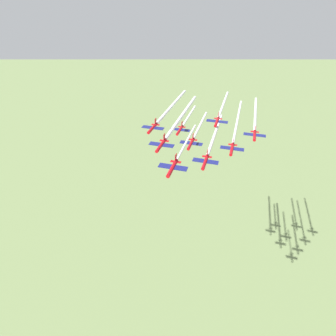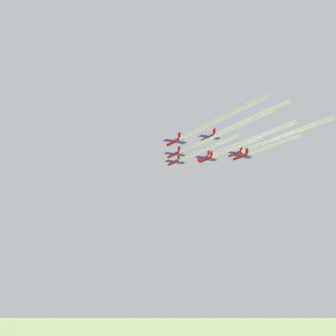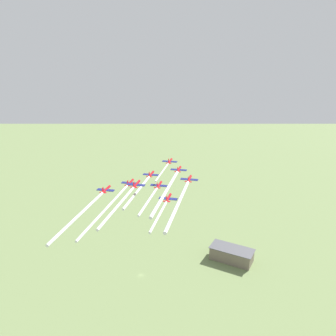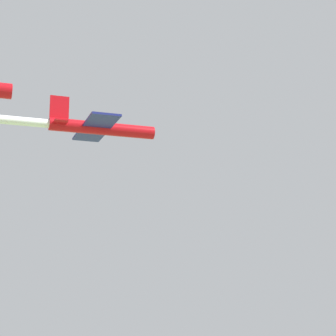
# 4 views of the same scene
# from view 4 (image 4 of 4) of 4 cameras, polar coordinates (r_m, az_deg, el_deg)

# --- Properties ---
(jet_0) EXTENTS (8.93, 9.20, 3.09)m
(jet_0) POSITION_cam_4_polar(r_m,az_deg,el_deg) (56.84, -6.09, 3.51)
(jet_0) COLOR #B20C14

